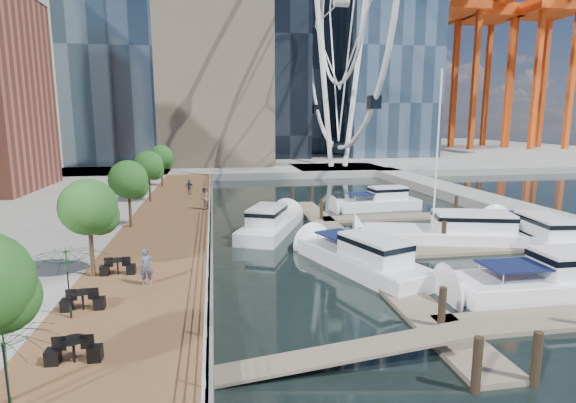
# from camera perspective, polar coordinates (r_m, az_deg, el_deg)

# --- Properties ---
(ground) EXTENTS (520.00, 520.00, 0.00)m
(ground) POSITION_cam_1_polar(r_m,az_deg,el_deg) (20.02, 8.18, -14.02)
(ground) COLOR black
(ground) RESTS_ON ground
(boardwalk) EXTENTS (6.00, 60.00, 1.00)m
(boardwalk) POSITION_cam_1_polar(r_m,az_deg,el_deg) (33.42, -14.90, -3.44)
(boardwalk) COLOR brown
(boardwalk) RESTS_ON ground
(seawall) EXTENTS (0.25, 60.00, 1.00)m
(seawall) POSITION_cam_1_polar(r_m,az_deg,el_deg) (33.26, -9.75, -3.31)
(seawall) COLOR #595954
(seawall) RESTS_ON ground
(land_far) EXTENTS (200.00, 114.00, 1.00)m
(land_far) POSITION_cam_1_polar(r_m,az_deg,el_deg) (119.75, -6.76, 6.43)
(land_far) COLOR gray
(land_far) RESTS_ON ground
(breakwater) EXTENTS (4.00, 60.00, 1.00)m
(breakwater) POSITION_cam_1_polar(r_m,az_deg,el_deg) (45.99, 24.68, -0.37)
(breakwater) COLOR gray
(breakwater) RESTS_ON ground
(pier) EXTENTS (14.00, 12.00, 1.00)m
(pier) POSITION_cam_1_polar(r_m,az_deg,el_deg) (72.51, 6.37, 4.04)
(pier) COLOR gray
(pier) RESTS_ON ground
(railing) EXTENTS (0.10, 60.00, 1.05)m
(railing) POSITION_cam_1_polar(r_m,az_deg,el_deg) (33.04, -9.97, -1.58)
(railing) COLOR white
(railing) RESTS_ON boardwalk
(floating_docks) EXTENTS (16.00, 34.00, 2.60)m
(floating_docks) POSITION_cam_1_polar(r_m,az_deg,el_deg) (31.51, 16.60, -4.36)
(floating_docks) COLOR #6D6051
(floating_docks) RESTS_ON ground
(ferris_wheel) EXTENTS (5.80, 45.60, 47.80)m
(ferris_wheel) POSITION_cam_1_polar(r_m,az_deg,el_deg) (74.26, 6.79, 23.93)
(ferris_wheel) COLOR white
(ferris_wheel) RESTS_ON ground
(port_cranes) EXTENTS (40.00, 52.00, 38.00)m
(port_cranes) POSITION_cam_1_polar(r_m,az_deg,el_deg) (135.27, 24.23, 14.32)
(port_cranes) COLOR #D84C14
(port_cranes) RESTS_ON ground
(street_trees) EXTENTS (2.60, 42.60, 4.60)m
(street_trees) POSITION_cam_1_polar(r_m,az_deg,el_deg) (32.11, -19.64, 2.64)
(street_trees) COLOR #3F2B1C
(street_trees) RESTS_ON ground
(cafe_tables) EXTENTS (2.50, 13.70, 0.74)m
(cafe_tables) POSITION_cam_1_polar(r_m,az_deg,el_deg) (17.45, -25.02, -13.77)
(cafe_tables) COLOR black
(cafe_tables) RESTS_ON ground
(yacht_foreground) EXTENTS (11.01, 3.15, 2.15)m
(yacht_foreground) POSITION_cam_1_polar(r_m,az_deg,el_deg) (25.38, 30.70, -10.08)
(yacht_foreground) COLOR white
(yacht_foreground) RESTS_ON ground
(pedestrian_near) EXTENTS (0.67, 0.50, 1.67)m
(pedestrian_near) POSITION_cam_1_polar(r_m,az_deg,el_deg) (20.94, -17.53, -7.93)
(pedestrian_near) COLOR #454C5D
(pedestrian_near) RESTS_ON boardwalk
(pedestrian_mid) EXTENTS (1.11, 1.16, 1.89)m
(pedestrian_mid) POSITION_cam_1_polar(r_m,az_deg,el_deg) (37.46, -10.56, 0.44)
(pedestrian_mid) COLOR gray
(pedestrian_mid) RESTS_ON boardwalk
(pedestrian_far) EXTENTS (0.94, 0.63, 1.48)m
(pedestrian_far) POSITION_cam_1_polar(r_m,az_deg,el_deg) (45.51, -12.41, 1.81)
(pedestrian_far) COLOR #373E45
(pedestrian_far) RESTS_ON boardwalk
(moored_yachts) EXTENTS (22.34, 32.69, 11.50)m
(moored_yachts) POSITION_cam_1_polar(r_m,az_deg,el_deg) (31.88, 18.48, -5.21)
(moored_yachts) COLOR white
(moored_yachts) RESTS_ON ground
(cafe_seating) EXTENTS (3.50, 9.38, 2.70)m
(cafe_seating) POSITION_cam_1_polar(r_m,az_deg,el_deg) (15.49, -29.38, -13.64)
(cafe_seating) COLOR #103D15
(cafe_seating) RESTS_ON ground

